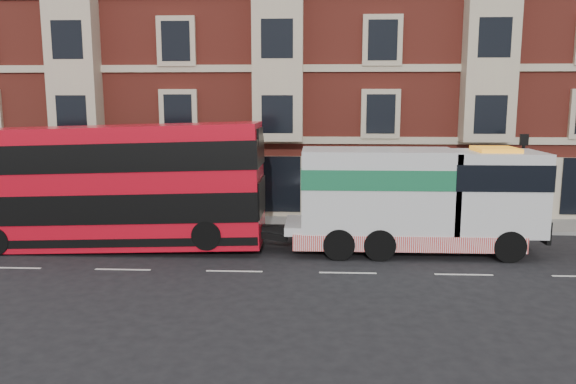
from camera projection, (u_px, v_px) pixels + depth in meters
The scene contains 8 objects.
ground at pixel (234, 271), 19.81m from camera, with size 120.00×120.00×0.00m, color black.
sidewalk at pixel (256, 223), 27.18m from camera, with size 90.00×3.00×0.15m, color slate.
victorian_terrace at pixel (277, 29), 32.92m from camera, with size 45.00×12.00×20.40m.
lamp_post_west at pixel (123, 173), 25.77m from camera, with size 0.35×0.15×4.35m.
lamp_post_east at pixel (522, 175), 24.90m from camera, with size 0.35×0.15×4.35m.
double_decker_bus at pixel (109, 185), 22.49m from camera, with size 12.24×2.81×4.96m.
tow_truck at pixel (412, 198), 21.98m from camera, with size 9.81×2.90×4.09m.
pedestrian at pixel (2, 207), 26.27m from camera, with size 0.64×0.42×1.76m, color #1C2239.
Camera 1 is at (2.83, -18.97, 5.99)m, focal length 35.00 mm.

